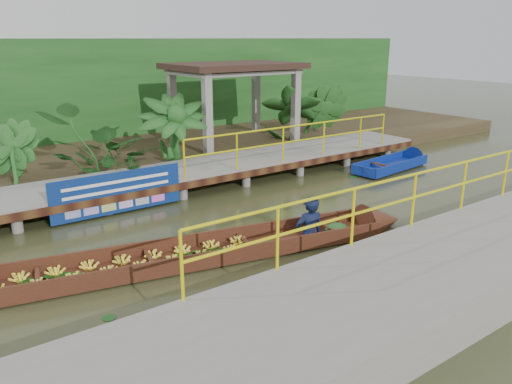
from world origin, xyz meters
TOP-DOWN VIEW (x-y plane):
  - ground at (0.00, 0.00)m, footprint 80.00×80.00m
  - land_strip at (0.00, 7.50)m, footprint 30.00×8.00m
  - far_dock at (0.02, 3.43)m, footprint 16.00×2.06m
  - near_dock at (1.00, -4.20)m, footprint 18.00×2.40m
  - pavilion at (3.00, 6.30)m, footprint 4.40×3.00m
  - foliage_backdrop at (0.00, 10.00)m, footprint 30.00×0.80m
  - vendor_boat at (-2.18, -0.90)m, footprint 9.30×2.82m
  - moored_blue_boat at (6.53, 1.59)m, footprint 3.44×1.23m
  - blue_banner at (-2.80, 2.48)m, footprint 3.15×0.04m
  - tropical_plants at (-0.34, 5.30)m, footprint 14.52×1.52m

SIDE VIEW (x-z plane):
  - ground at x=0.00m, z-range 0.00..0.00m
  - moored_blue_boat at x=6.53m, z-range -0.26..0.54m
  - land_strip at x=0.00m, z-range 0.00..0.45m
  - vendor_boat at x=-2.18m, z-range -0.82..1.32m
  - near_dock at x=1.00m, z-range -0.56..1.16m
  - far_dock at x=0.02m, z-range -0.35..1.30m
  - blue_banner at x=-2.80m, z-range 0.06..1.05m
  - tropical_plants at x=-0.34m, z-range 0.45..2.35m
  - foliage_backdrop at x=0.00m, z-range 0.00..4.00m
  - pavilion at x=3.00m, z-range 1.32..4.32m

